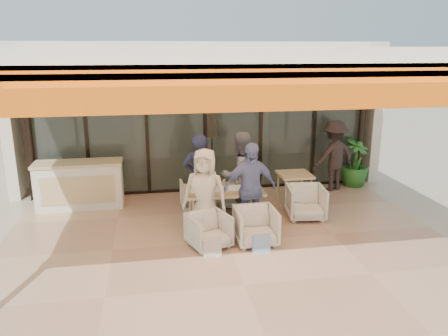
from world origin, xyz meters
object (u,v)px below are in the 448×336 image
at_px(diner_grey, 240,174).
at_px(side_chair, 306,201).
at_px(chair_near_right, 256,224).
at_px(standing_woman, 334,156).
at_px(chair_far_right, 235,193).
at_px(potted_palm, 355,162).
at_px(diner_navy, 199,177).
at_px(chair_near_left, 209,229).
at_px(dining_table, 223,192).
at_px(diner_periwinkle, 250,189).
at_px(chair_far_left, 197,194).
at_px(host_counter, 80,185).
at_px(side_table, 294,178).
at_px(diner_cream, 205,193).

bearing_deg(diner_grey, side_chair, 143.02).
distance_m(chair_near_right, standing_woman, 3.70).
xyz_separation_m(chair_far_right, potted_palm, (3.23, 0.95, 0.31)).
height_order(chair_far_right, diner_navy, diner_navy).
bearing_deg(potted_palm, chair_near_left, -145.03).
relative_size(chair_far_right, potted_palm, 0.50).
distance_m(dining_table, diner_periwinkle, 0.65).
distance_m(chair_far_left, standing_woman, 3.51).
distance_m(host_counter, diner_navy, 2.70).
distance_m(chair_near_left, diner_grey, 1.72).
bearing_deg(side_table, side_chair, -90.00).
height_order(chair_far_left, chair_near_right, chair_near_right).
height_order(chair_far_left, standing_woman, standing_woman).
bearing_deg(chair_near_left, diner_cream, 69.46).
xyz_separation_m(diner_grey, diner_periwinkle, (0.00, -0.90, -0.02)).
height_order(chair_near_left, diner_navy, diner_navy).
distance_m(side_chair, standing_woman, 2.13).
xyz_separation_m(chair_far_right, diner_periwinkle, (0.00, -1.40, 0.56)).
bearing_deg(chair_near_right, host_counter, 143.10).
relative_size(side_chair, potted_palm, 0.61).
bearing_deg(potted_palm, side_chair, -136.34).
bearing_deg(side_table, chair_near_left, -140.69).
xyz_separation_m(diner_grey, side_table, (1.29, 0.34, -0.25)).
xyz_separation_m(chair_far_left, diner_periwinkle, (0.84, -1.40, 0.52)).
xyz_separation_m(chair_far_left, side_chair, (2.13, -0.91, 0.03)).
relative_size(diner_cream, potted_palm, 1.33).
relative_size(host_counter, diner_periwinkle, 1.06).
relative_size(host_counter, side_table, 2.48).
relative_size(chair_near_left, diner_navy, 0.39).
distance_m(chair_far_left, side_chair, 2.31).
bearing_deg(side_chair, chair_far_left, 164.02).
relative_size(diner_cream, side_table, 2.23).
distance_m(chair_near_left, diner_cream, 0.70).
relative_size(dining_table, diner_periwinkle, 0.86).
distance_m(diner_periwinkle, side_table, 1.80).
relative_size(host_counter, chair_near_right, 2.53).
bearing_deg(diner_cream, dining_table, 68.80).
bearing_deg(diner_periwinkle, dining_table, 125.27).
distance_m(standing_woman, potted_palm, 0.75).
relative_size(chair_far_right, diner_periwinkle, 0.36).
bearing_deg(standing_woman, chair_far_left, -3.65).
bearing_deg(standing_woman, chair_near_right, 30.04).
bearing_deg(standing_woman, chair_near_left, 21.99).
relative_size(chair_near_left, chair_near_right, 0.92).
height_order(chair_near_left, diner_periwinkle, diner_periwinkle).
bearing_deg(side_table, diner_cream, -149.74).
height_order(chair_near_right, side_chair, side_chair).
distance_m(diner_navy, diner_grey, 0.84).
bearing_deg(diner_grey, dining_table, 26.87).
bearing_deg(diner_navy, diner_cream, 90.29).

